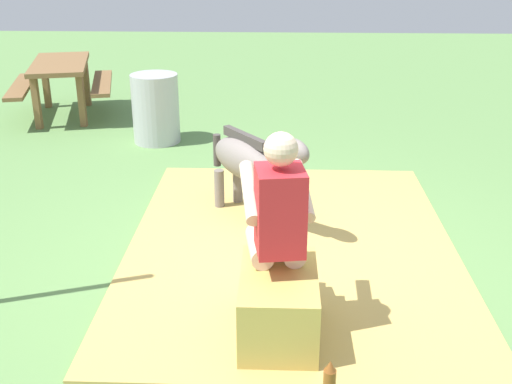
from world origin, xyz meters
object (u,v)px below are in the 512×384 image
Objects in this scene: pony_standing at (251,162)px; water_barrel at (156,108)px; picnic_bench at (61,75)px; person_seated at (277,221)px; hay_bale at (278,306)px; soda_bottle at (329,381)px.

water_barrel is at bearing 29.28° from pony_standing.
picnic_bench is (3.28, 2.72, 0.03)m from pony_standing.
person_seated reaches higher than water_barrel.
hay_bale is 1.78m from pony_standing.
pony_standing reaches higher than hay_bale.
soda_bottle is (-2.31, -0.53, -0.42)m from pony_standing.
picnic_bench is at bearing 31.29° from person_seated.
hay_bale is at bearing -149.39° from picnic_bench.
person_seated is 1.15× the size of pony_standing.
hay_bale is at bearing -159.30° from water_barrel.
person_seated is 0.75× the size of picnic_bench.
water_barrel is at bearing 21.29° from person_seated.
person_seated is at bearing -158.71° from water_barrel.
hay_bale is 0.53m from person_seated.
soda_bottle is 0.15× the size of picnic_bench.
water_barrel is at bearing -125.97° from picnic_bench.
pony_standing is at bearing 8.17° from hay_bale.
hay_bale is 0.65m from soda_bottle.
pony_standing is 2.41m from soda_bottle.
person_seated is 1.00m from soda_bottle.
hay_bale is at bearing -171.83° from pony_standing.
person_seated is 1.62× the size of water_barrel.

